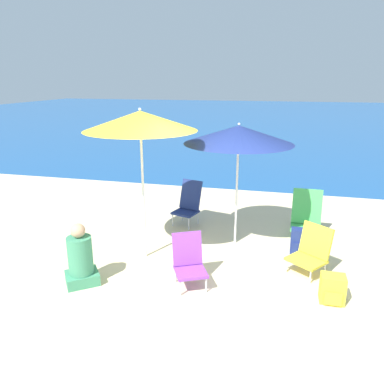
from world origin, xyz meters
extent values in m
plane|color=beige|center=(0.00, 0.00, 0.00)|extent=(60.00, 60.00, 0.00)
cube|color=#1E5699|center=(0.00, 25.14, 0.00)|extent=(60.00, 40.00, 0.01)
cylinder|color=white|center=(-1.56, 1.06, 1.01)|extent=(0.04, 0.04, 2.01)
cone|color=yellow|center=(-1.56, 1.06, 2.16)|extent=(1.67, 1.67, 0.28)
sphere|color=white|center=(-1.56, 1.06, 2.32)|extent=(0.04, 0.04, 0.04)
cylinder|color=white|center=(-0.24, 1.92, 0.87)|extent=(0.04, 0.04, 1.73)
cone|color=navy|center=(-0.24, 1.92, 1.88)|extent=(1.77, 1.77, 0.29)
sphere|color=white|center=(-0.24, 1.92, 2.05)|extent=(0.04, 0.04, 0.04)
cylinder|color=silver|center=(-1.50, 2.38, 0.12)|extent=(0.02, 0.02, 0.25)
cylinder|color=silver|center=(-1.16, 2.28, 0.12)|extent=(0.02, 0.02, 0.25)
cylinder|color=silver|center=(-1.40, 2.72, 0.12)|extent=(0.02, 0.02, 0.25)
cylinder|color=silver|center=(-1.05, 2.61, 0.12)|extent=(0.02, 0.02, 0.25)
cube|color=navy|center=(-1.28, 2.50, 0.26)|extent=(0.53, 0.52, 0.04)
cube|color=navy|center=(-1.22, 2.69, 0.57)|extent=(0.46, 0.31, 0.56)
cylinder|color=silver|center=(0.72, 2.16, 0.10)|extent=(0.02, 0.02, 0.20)
cylinder|color=silver|center=(1.16, 2.14, 0.10)|extent=(0.02, 0.02, 0.20)
cylinder|color=silver|center=(0.74, 2.53, 0.10)|extent=(0.02, 0.02, 0.20)
cylinder|color=silver|center=(1.17, 2.52, 0.10)|extent=(0.02, 0.02, 0.20)
cube|color=#47B756|center=(0.95, 2.34, 0.22)|extent=(0.53, 0.46, 0.04)
cube|color=#47B756|center=(0.96, 2.56, 0.55)|extent=(0.52, 0.20, 0.61)
cylinder|color=silver|center=(0.63, 1.05, 0.10)|extent=(0.02, 0.02, 0.20)
cylinder|color=silver|center=(0.96, 0.80, 0.10)|extent=(0.02, 0.02, 0.20)
cylinder|color=silver|center=(0.85, 1.33, 0.10)|extent=(0.02, 0.02, 0.20)
cylinder|color=silver|center=(1.17, 1.08, 0.10)|extent=(0.02, 0.02, 0.20)
cube|color=yellow|center=(0.90, 1.07, 0.22)|extent=(0.63, 0.62, 0.04)
cube|color=yellow|center=(1.03, 1.23, 0.48)|extent=(0.46, 0.39, 0.47)
cylinder|color=silver|center=(-0.71, 0.09, 0.11)|extent=(0.02, 0.02, 0.22)
cylinder|color=silver|center=(-0.40, 0.25, 0.11)|extent=(0.02, 0.02, 0.22)
cylinder|color=silver|center=(-0.87, 0.40, 0.11)|extent=(0.02, 0.02, 0.22)
cylinder|color=silver|center=(-0.56, 0.56, 0.11)|extent=(0.02, 0.02, 0.22)
cube|color=purple|center=(-0.64, 0.33, 0.23)|extent=(0.55, 0.55, 0.04)
cube|color=purple|center=(-0.73, 0.51, 0.48)|extent=(0.43, 0.31, 0.46)
cube|color=#3F8C66|center=(-2.13, 0.07, 0.08)|extent=(0.57, 0.56, 0.16)
cylinder|color=#3F8C66|center=(-2.13, 0.07, 0.43)|extent=(0.33, 0.33, 0.53)
sphere|color=tan|center=(-2.13, 0.07, 0.79)|extent=(0.20, 0.20, 0.20)
cube|color=yellow|center=(1.20, 0.42, 0.18)|extent=(0.30, 0.23, 0.36)
cube|color=yellow|center=(1.20, 0.29, 0.11)|extent=(0.21, 0.03, 0.16)
cube|color=navy|center=(0.81, 1.74, 0.22)|extent=(0.25, 0.17, 0.43)
cube|color=navy|center=(0.81, 1.64, 0.13)|extent=(0.17, 0.03, 0.19)
camera|label=1|loc=(0.46, -4.07, 2.74)|focal=35.00mm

